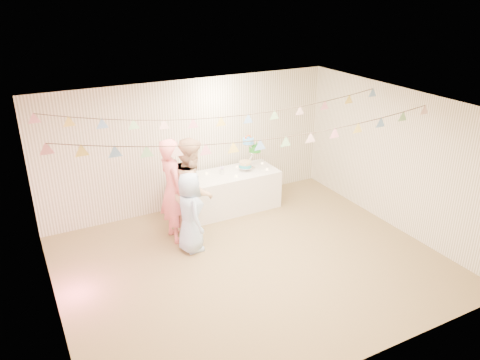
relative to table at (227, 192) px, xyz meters
name	(u,v)px	position (x,y,z in m)	size (l,w,h in m)	color
floor	(252,263)	(-0.51, -1.97, -0.39)	(6.00, 6.00, 0.00)	olive
ceiling	(254,109)	(-0.51, -1.97, 2.21)	(6.00, 6.00, 0.00)	silver
back_wall	(191,145)	(-0.51, 0.53, 0.91)	(6.00, 6.00, 0.00)	white
front_wall	(362,275)	(-0.51, -4.47, 0.91)	(6.00, 6.00, 0.00)	white
left_wall	(46,237)	(-3.51, -1.97, 0.91)	(5.00, 5.00, 0.00)	white
right_wall	(397,160)	(2.49, -1.97, 0.91)	(5.00, 5.00, 0.00)	white
table	(227,192)	(0.00, 0.00, 0.00)	(2.07, 0.83, 0.78)	white
cake_stand	(250,154)	(0.55, 0.05, 0.70)	(0.60, 0.35, 0.67)	silver
cake_bottom	(245,168)	(0.40, -0.01, 0.45)	(0.31, 0.31, 0.15)	#29B1C1
cake_middle	(255,150)	(0.73, 0.14, 0.72)	(0.27, 0.27, 0.22)	#1D871D
cake_top_tier	(248,141)	(0.49, 0.02, 0.99)	(0.25, 0.25, 0.19)	#4A9DEA
platter	(206,180)	(-0.46, -0.05, 0.37)	(0.33, 0.33, 0.02)	white
posy	(222,171)	(-0.08, 0.05, 0.44)	(0.14, 0.14, 0.16)	white
person_adult_a	(173,190)	(-1.33, -0.59, 0.55)	(0.69, 0.45, 1.88)	pink
person_adult_b	(192,189)	(-1.01, -0.70, 0.55)	(0.91, 0.71, 1.87)	tan
person_child	(190,212)	(-1.21, -1.09, 0.32)	(0.69, 0.45, 1.41)	#A5C4EA
bunting_back	(221,109)	(-0.51, -0.87, 1.96)	(5.60, 1.10, 0.40)	pink
bunting_front	(260,131)	(-0.51, -2.17, 1.93)	(5.60, 0.90, 0.36)	#72A5E5
tealight_0	(192,183)	(-0.80, -0.15, 0.40)	(0.04, 0.04, 0.03)	#FFD88C
tealight_1	(207,173)	(-0.35, 0.18, 0.40)	(0.04, 0.04, 0.03)	#FFD88C
tealight_2	(236,176)	(0.10, -0.22, 0.40)	(0.04, 0.04, 0.03)	#FFD88C
tealight_3	(237,167)	(0.35, 0.22, 0.40)	(0.04, 0.04, 0.03)	#FFD88C
tealight_4	(267,169)	(0.82, -0.18, 0.40)	(0.04, 0.04, 0.03)	#FFD88C
tealight_5	(262,163)	(0.90, 0.15, 0.40)	(0.04, 0.04, 0.03)	#FFD88C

